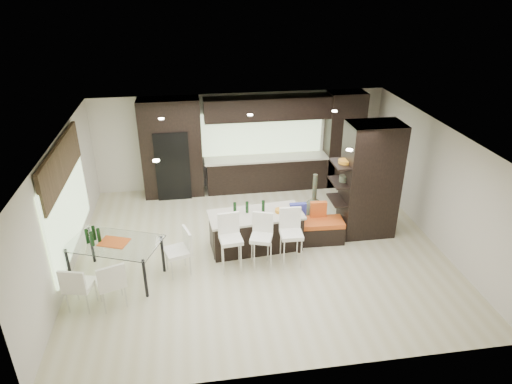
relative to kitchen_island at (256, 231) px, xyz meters
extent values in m
plane|color=beige|center=(0.08, -0.11, -0.43)|extent=(8.00, 8.00, 0.00)
cube|color=beige|center=(0.08, 3.39, 0.92)|extent=(8.00, 0.02, 2.70)
cube|color=beige|center=(-3.92, -0.11, 0.92)|extent=(0.02, 7.00, 2.70)
cube|color=beige|center=(4.08, -0.11, 0.92)|extent=(0.02, 7.00, 2.70)
cube|color=white|center=(0.08, -0.11, 2.27)|extent=(8.00, 7.00, 0.02)
cube|color=#B2D199|center=(-3.88, 0.09, 0.92)|extent=(0.04, 3.20, 1.90)
cube|color=#B2D199|center=(0.68, 3.35, 1.12)|extent=(3.40, 0.04, 1.20)
cube|color=brown|center=(-3.85, 0.09, 1.82)|extent=(0.08, 3.00, 0.80)
cube|color=white|center=(0.08, 0.14, 2.25)|extent=(4.00, 3.00, 0.02)
cube|color=black|center=(0.58, 3.06, 0.92)|extent=(6.80, 0.68, 2.70)
cube|color=black|center=(-1.82, 3.01, 0.52)|extent=(0.90, 0.68, 1.90)
cube|color=black|center=(2.68, 0.29, 0.92)|extent=(1.20, 0.80, 2.70)
cube|color=black|center=(0.00, 0.00, 0.00)|extent=(2.12, 1.06, 0.85)
cube|color=white|center=(-0.63, -0.76, 0.07)|extent=(0.49, 0.49, 1.00)
cube|color=white|center=(0.00, -0.75, 0.06)|extent=(0.54, 0.54, 0.97)
cube|color=white|center=(0.63, -0.77, 0.08)|extent=(0.47, 0.47, 1.02)
cube|color=black|center=(1.33, 0.05, -0.16)|extent=(1.42, 0.60, 0.54)
cube|color=white|center=(-2.93, -0.72, 0.00)|extent=(2.01, 1.57, 0.85)
cube|color=white|center=(-2.93, -1.55, 0.03)|extent=(0.64, 0.64, 0.92)
cube|color=white|center=(-3.48, -1.54, 0.01)|extent=(0.57, 0.57, 0.88)
cube|color=white|center=(-1.72, -0.72, 0.03)|extent=(0.61, 0.61, 0.90)
camera|label=1|loc=(-1.30, -8.65, 5.25)|focal=32.00mm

